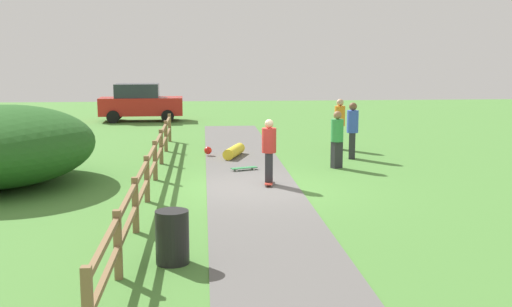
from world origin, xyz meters
TOP-DOWN VIEW (x-y plane):
  - ground_plane at (0.00, 0.00)m, footprint 60.00×60.00m
  - asphalt_path at (0.00, 0.00)m, footprint 2.40×28.00m
  - wooden_fence at (-2.60, 0.00)m, footprint 0.12×18.12m
  - bush_large at (-6.60, 1.10)m, footprint 4.80×5.76m
  - trash_bin at (-1.80, -5.75)m, footprint 0.56×0.56m
  - skater_riding at (0.45, 0.34)m, footprint 0.43×0.82m
  - skater_fallen at (-0.31, 4.97)m, footprint 1.42×1.63m
  - skateboard_loose at (-0.07, 2.45)m, footprint 0.82×0.46m
  - bystander_blue at (3.64, 4.34)m, footprint 0.47×0.47m
  - bystander_green at (2.77, 2.69)m, footprint 0.52×0.52m
  - bystander_orange at (3.66, 6.37)m, footprint 0.48×0.48m
  - parked_car_red at (-4.48, 16.71)m, footprint 4.24×2.09m

SIDE VIEW (x-z plane):
  - ground_plane at x=0.00m, z-range 0.00..0.00m
  - asphalt_path at x=0.00m, z-range 0.00..0.02m
  - skateboard_loose at x=-0.07m, z-range 0.05..0.13m
  - skater_fallen at x=-0.31m, z-range 0.02..0.38m
  - trash_bin at x=-1.80m, z-range 0.00..0.90m
  - wooden_fence at x=-2.60m, z-range 0.12..1.22m
  - parked_car_red at x=-4.48m, z-range 0.00..1.92m
  - bystander_green at x=2.77m, z-range 0.09..1.83m
  - skater_riding at x=0.45m, z-range 0.12..1.86m
  - bystander_orange at x=3.66m, z-range 0.10..1.94m
  - bystander_blue at x=3.64m, z-range 0.11..1.97m
  - bush_large at x=-6.60m, z-range 0.00..2.11m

